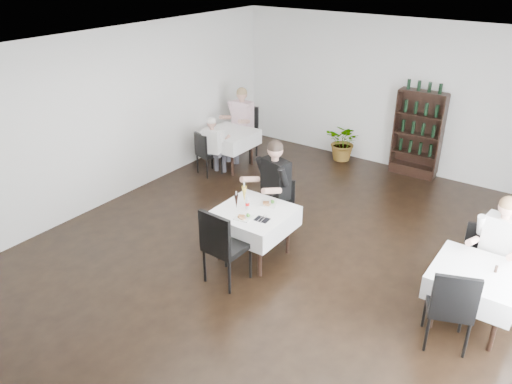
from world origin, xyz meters
TOP-DOWN VIEW (x-y plane):
  - room_shell at (0.00, 0.00)m, footprint 9.00×9.00m
  - wine_shelf at (0.60, 4.31)m, footprint 0.90×0.28m
  - main_table at (-0.30, 0.00)m, footprint 1.03×1.03m
  - left_table at (-2.70, 2.50)m, footprint 0.98×0.98m
  - right_table at (2.70, 0.30)m, footprint 0.98×0.98m
  - potted_tree at (-0.89, 4.20)m, footprint 0.76×0.66m
  - main_chair_far at (-0.33, 0.76)m, footprint 0.53×0.53m
  - main_chair_near at (-0.25, -0.78)m, footprint 0.53×0.54m
  - left_chair_far at (-2.73, 3.10)m, footprint 0.64×0.64m
  - left_chair_near at (-2.82, 1.89)m, footprint 0.51×0.51m
  - right_chair_far at (2.60, 1.02)m, footprint 0.52×0.53m
  - right_chair_near at (2.58, -0.28)m, footprint 0.63×0.63m
  - diner_main at (-0.41, 0.61)m, footprint 0.67×0.72m
  - diner_left_far at (-2.78, 3.00)m, footprint 0.58×0.58m
  - diner_left_near at (-2.64, 1.95)m, footprint 0.51×0.53m
  - diner_right_far at (2.78, 0.86)m, footprint 0.60×0.61m
  - plate_far at (-0.23, 0.28)m, footprint 0.30×0.30m
  - plate_near at (-0.28, -0.26)m, footprint 0.26×0.26m
  - pilsner_dark at (-0.55, -0.08)m, footprint 0.06×0.06m
  - pilsner_lager at (-0.56, 0.13)m, footprint 0.08×0.08m
  - coke_bottle at (-0.40, -0.01)m, footprint 0.06×0.06m
  - napkin_cutlery at (-0.05, -0.15)m, footprint 0.21×0.22m
  - pepper_mill at (2.87, 0.38)m, footprint 0.04×0.04m

SIDE VIEW (x-z plane):
  - potted_tree at x=-0.89m, z-range 0.00..0.82m
  - left_chair_near at x=-2.82m, z-range 0.06..0.95m
  - main_chair_far at x=-0.33m, z-range 0.07..0.99m
  - right_chair_far at x=2.60m, z-range 0.07..1.02m
  - right_chair_near at x=2.58m, z-range 0.08..1.14m
  - left_table at x=-2.70m, z-range 0.24..1.01m
  - right_table at x=2.70m, z-range 0.24..1.01m
  - main_table at x=-0.30m, z-range 0.24..1.01m
  - left_chair_far at x=-2.73m, z-range 0.08..1.20m
  - main_chair_near at x=-0.25m, z-range 0.08..1.20m
  - diner_left_near at x=-2.64m, z-range 0.10..1.34m
  - napkin_cutlery at x=-0.05m, z-range 0.77..0.79m
  - plate_near at x=-0.28m, z-range 0.75..0.82m
  - plate_far at x=-0.23m, z-range 0.75..0.82m
  - pepper_mill at x=2.87m, z-range 0.77..0.86m
  - wine_shelf at x=0.60m, z-range -0.03..1.72m
  - coke_bottle at x=-0.40m, z-range 0.75..0.98m
  - diner_right_far at x=2.78m, z-range 0.12..1.62m
  - pilsner_dark at x=-0.55m, z-range 0.75..1.01m
  - diner_left_far at x=-2.78m, z-range 0.12..1.68m
  - pilsner_lager at x=-0.56m, z-range 0.74..1.07m
  - diner_main at x=-0.41m, z-range 0.13..1.74m
  - room_shell at x=0.00m, z-range -3.00..6.00m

